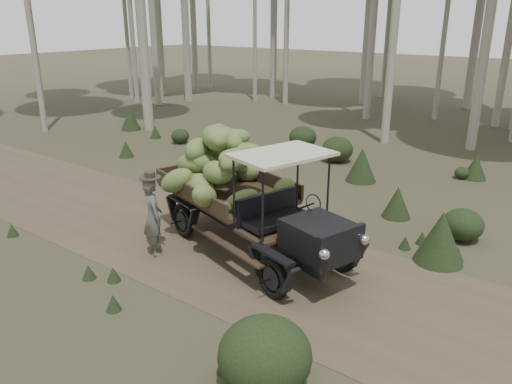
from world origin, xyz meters
TOP-DOWN VIEW (x-y plane):
  - ground at (0.00, 0.00)m, footprint 120.00×120.00m
  - dirt_track at (0.00, 0.00)m, footprint 70.00×4.00m
  - banana_truck at (0.96, 0.47)m, footprint 5.42×3.14m
  - farmer at (-0.04, -0.96)m, footprint 0.72×0.63m
  - undergrowth at (2.93, 0.90)m, footprint 23.41×19.38m

SIDE VIEW (x-z plane):
  - ground at x=0.00m, z-range 0.00..0.00m
  - dirt_track at x=0.00m, z-range 0.00..0.01m
  - undergrowth at x=2.93m, z-range -0.20..1.17m
  - farmer at x=-0.04m, z-range -0.05..1.77m
  - banana_truck at x=0.96m, z-range 0.20..2.83m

